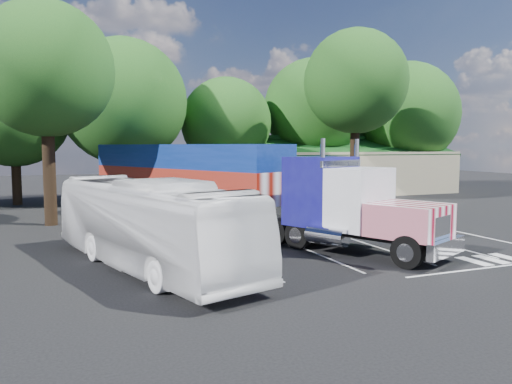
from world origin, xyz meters
name	(u,v)px	position (x,y,z in m)	size (l,w,h in m)	color
ground	(259,230)	(0.00, 0.00, 0.00)	(120.00, 120.00, 0.00)	black
event_hall	(321,170)	(13.74, 17.81, 2.21)	(24.20, 14.12, 5.55)	#BAAA8A
tree_row_b	(14,112)	(-13.00, 17.80, 7.13)	(8.40, 8.40, 11.35)	black
tree_row_c	(123,102)	(-5.00, 16.20, 8.04)	(10.00, 10.00, 13.05)	black
tree_row_d	(226,123)	(4.00, 17.50, 6.58)	(8.00, 8.00, 10.60)	black
tree_row_e	(314,109)	(13.00, 18.00, 8.09)	(9.60, 9.60, 12.90)	black
tree_row_f	(407,114)	(23.00, 16.80, 7.79)	(10.40, 10.40, 13.00)	black
tree_near_left	(45,70)	(-10.50, 6.00, 8.81)	(7.60, 7.60, 12.65)	black
tree_near_right	(356,82)	(11.50, 8.50, 9.46)	(8.00, 8.00, 13.50)	black
semi_truck	(220,179)	(-1.87, 1.14, 2.75)	(12.21, 22.29, 4.87)	black
woman	(345,213)	(4.50, -1.40, 0.85)	(0.62, 0.41, 1.71)	black
bicycle	(279,217)	(1.80, 1.38, 0.42)	(0.56, 1.61, 0.84)	black
tour_bus	(149,224)	(-7.00, -6.24, 1.67)	(2.81, 12.01, 3.34)	silver
silver_sedan	(300,191)	(9.57, 14.00, 0.66)	(1.39, 3.98, 1.31)	#9FA1A7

